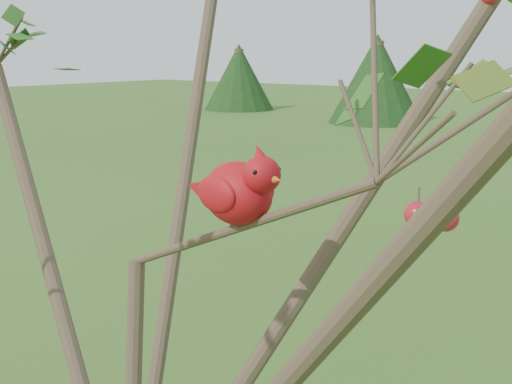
# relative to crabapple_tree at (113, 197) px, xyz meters

# --- Properties ---
(crabapple_tree) EXTENTS (2.35, 2.05, 2.95)m
(crabapple_tree) POSITION_rel_crabapple_tree_xyz_m (0.00, 0.00, 0.00)
(crabapple_tree) COLOR #433224
(crabapple_tree) RESTS_ON ground
(cardinal) EXTENTS (0.24, 0.14, 0.17)m
(cardinal) POSITION_rel_crabapple_tree_xyz_m (0.24, 0.10, 0.03)
(cardinal) COLOR #B60F10
(cardinal) RESTS_ON ground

